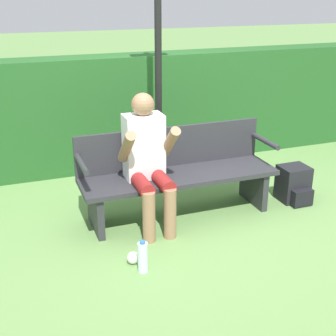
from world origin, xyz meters
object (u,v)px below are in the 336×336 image
at_px(person_seated, 147,157).
at_px(signpost, 158,35).
at_px(water_bottle, 143,257).
at_px(park_bench, 177,172).
at_px(backpack, 294,185).

xyz_separation_m(person_seated, signpost, (0.37, 0.76, 0.95)).
distance_m(person_seated, water_bottle, 0.95).
relative_size(person_seated, signpost, 0.43).
xyz_separation_m(park_bench, signpost, (0.05, 0.64, 1.18)).
relative_size(backpack, signpost, 0.13).
relative_size(person_seated, backpack, 3.32).
bearing_deg(person_seated, water_bottle, -111.13).
bearing_deg(park_bench, signpost, 85.59).
bearing_deg(backpack, signpost, 145.63).
xyz_separation_m(backpack, signpost, (-1.17, 0.80, 1.43)).
bearing_deg(water_bottle, signpost, 66.16).
relative_size(person_seated, water_bottle, 4.52).
height_order(person_seated, water_bottle, person_seated).
relative_size(backpack, water_bottle, 1.36).
xyz_separation_m(park_bench, water_bottle, (-0.61, -0.85, -0.29)).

